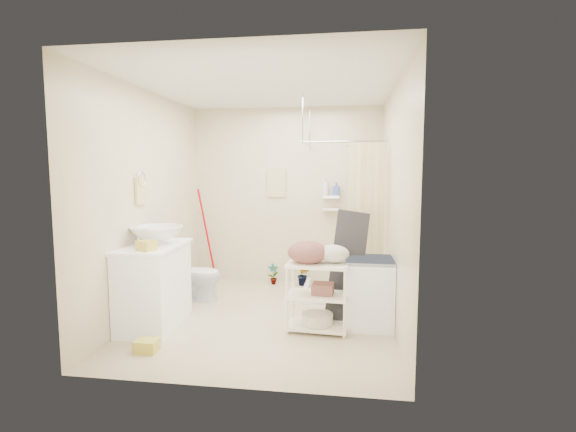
# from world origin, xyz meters

# --- Properties ---
(floor) EXTENTS (3.20, 3.20, 0.00)m
(floor) POSITION_xyz_m (0.00, 0.00, 0.00)
(floor) COLOR beige
(floor) RESTS_ON ground
(ceiling) EXTENTS (2.80, 3.20, 0.04)m
(ceiling) POSITION_xyz_m (0.00, 0.00, 2.60)
(ceiling) COLOR silver
(ceiling) RESTS_ON ground
(wall_back) EXTENTS (2.80, 0.04, 2.60)m
(wall_back) POSITION_xyz_m (0.00, 1.60, 1.30)
(wall_back) COLOR beige
(wall_back) RESTS_ON ground
(wall_front) EXTENTS (2.80, 0.04, 2.60)m
(wall_front) POSITION_xyz_m (0.00, -1.60, 1.30)
(wall_front) COLOR beige
(wall_front) RESTS_ON ground
(wall_left) EXTENTS (0.04, 3.20, 2.60)m
(wall_left) POSITION_xyz_m (-1.40, 0.00, 1.30)
(wall_left) COLOR beige
(wall_left) RESTS_ON ground
(wall_right) EXTENTS (0.04, 3.20, 2.60)m
(wall_right) POSITION_xyz_m (1.40, 0.00, 1.30)
(wall_right) COLOR beige
(wall_right) RESTS_ON ground
(vanity) EXTENTS (0.62, 1.03, 0.88)m
(vanity) POSITION_xyz_m (-1.16, -0.40, 0.44)
(vanity) COLOR white
(vanity) RESTS_ON ground
(sink) EXTENTS (0.69, 0.69, 0.19)m
(sink) POSITION_xyz_m (-1.15, -0.32, 0.98)
(sink) COLOR white
(sink) RESTS_ON vanity
(counter_basket) EXTENTS (0.22, 0.20, 0.10)m
(counter_basket) POSITION_xyz_m (-1.08, -0.70, 0.93)
(counter_basket) COLOR gold
(counter_basket) RESTS_ON vanity
(floor_basket) EXTENTS (0.29, 0.23, 0.16)m
(floor_basket) POSITION_xyz_m (-0.92, -1.07, 0.08)
(floor_basket) COLOR gold
(floor_basket) RESTS_ON ground
(toilet) EXTENTS (0.68, 0.42, 0.67)m
(toilet) POSITION_xyz_m (-1.04, 0.54, 0.33)
(toilet) COLOR white
(toilet) RESTS_ON ground
(mop) EXTENTS (0.16, 0.16, 1.39)m
(mop) POSITION_xyz_m (-1.24, 1.45, 0.70)
(mop) COLOR #BE020E
(mop) RESTS_ON ground
(potted_plant_a) EXTENTS (0.19, 0.17, 0.31)m
(potted_plant_a) POSITION_xyz_m (-0.17, 1.39, 0.15)
(potted_plant_a) COLOR brown
(potted_plant_a) RESTS_ON ground
(potted_plant_b) EXTENTS (0.22, 0.19, 0.33)m
(potted_plant_b) POSITION_xyz_m (0.28, 1.39, 0.16)
(potted_plant_b) COLOR #984F2D
(potted_plant_b) RESTS_ON ground
(hanging_towel) EXTENTS (0.28, 0.03, 0.42)m
(hanging_towel) POSITION_xyz_m (-0.15, 1.58, 1.50)
(hanging_towel) COLOR beige
(hanging_towel) RESTS_ON wall_back
(towel_ring) EXTENTS (0.04, 0.22, 0.34)m
(towel_ring) POSITION_xyz_m (-1.38, -0.20, 1.47)
(towel_ring) COLOR #DACA7A
(towel_ring) RESTS_ON wall_left
(tp_holder) EXTENTS (0.08, 0.12, 0.14)m
(tp_holder) POSITION_xyz_m (-1.36, 0.05, 0.72)
(tp_holder) COLOR white
(tp_holder) RESTS_ON wall_left
(shower) EXTENTS (1.10, 1.10, 2.10)m
(shower) POSITION_xyz_m (0.85, 1.05, 1.05)
(shower) COLOR silver
(shower) RESTS_ON ground
(shampoo_bottle_a) EXTENTS (0.11, 0.11, 0.24)m
(shampoo_bottle_a) POSITION_xyz_m (0.59, 1.51, 1.44)
(shampoo_bottle_a) COLOR silver
(shampoo_bottle_a) RESTS_ON shower
(shampoo_bottle_b) EXTENTS (0.10, 0.10, 0.19)m
(shampoo_bottle_b) POSITION_xyz_m (0.74, 1.53, 1.42)
(shampoo_bottle_b) COLOR #384DA7
(shampoo_bottle_b) RESTS_ON shower
(washing_machine) EXTENTS (0.51, 0.52, 0.74)m
(washing_machine) POSITION_xyz_m (1.14, -0.11, 0.37)
(washing_machine) COLOR white
(washing_machine) RESTS_ON ground
(laundry_rack) EXTENTS (0.65, 0.41, 0.87)m
(laundry_rack) POSITION_xyz_m (0.61, -0.33, 0.43)
(laundry_rack) COLOR white
(laundry_rack) RESTS_ON ground
(ironing_board) EXTENTS (0.37, 0.13, 1.27)m
(ironing_board) POSITION_xyz_m (0.91, 0.01, 0.64)
(ironing_board) COLOR black
(ironing_board) RESTS_ON ground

